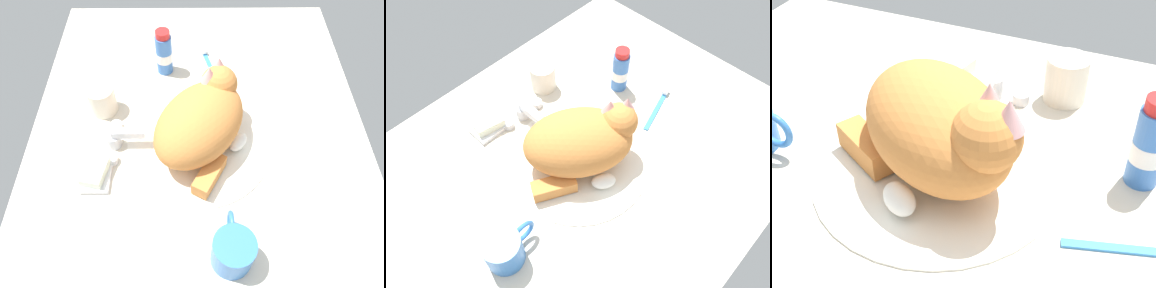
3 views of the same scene
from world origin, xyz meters
TOP-DOWN VIEW (x-y plane):
  - ground_plane at (0.00, 0.00)cm, footprint 110.00×82.50cm
  - sink_basin at (0.00, 0.00)cm, footprint 34.22×34.22cm
  - faucet at (0.00, 19.02)cm, footprint 12.59×9.53cm
  - cat at (0.80, -0.63)cm, footprint 30.41×28.29cm
  - coffee_mug at (-27.16, -5.72)cm, footprint 12.16×8.05cm
  - rinse_cup at (11.00, 23.99)cm, footprint 6.82×6.82cm
  - soap_dish at (-8.79, 23.13)cm, footprint 9.00×6.40cm
  - soap_bar at (-8.79, 23.13)cm, footprint 8.01×6.11cm
  - toothpaste_bottle at (25.51, 8.98)cm, footprint 4.47×4.47cm
  - toothbrush at (26.99, -3.66)cm, footprint 15.13×5.42cm

SIDE VIEW (x-z plane):
  - ground_plane at x=0.00cm, z-range -3.00..0.00cm
  - sink_basin at x=0.00cm, z-range 0.00..0.73cm
  - toothbrush at x=26.99cm, z-range -0.28..1.32cm
  - soap_dish at x=-8.79cm, z-range 0.00..1.20cm
  - faucet at x=0.00cm, z-range -0.42..5.17cm
  - soap_bar at x=-8.79cm, z-range 1.20..3.58cm
  - rinse_cup at x=11.00cm, z-range 0.00..7.60cm
  - coffee_mug at x=-27.16cm, z-range 0.00..8.61cm
  - toothpaste_bottle at x=25.51cm, z-range -0.46..12.66cm
  - cat at x=0.80cm, z-range -0.10..16.46cm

